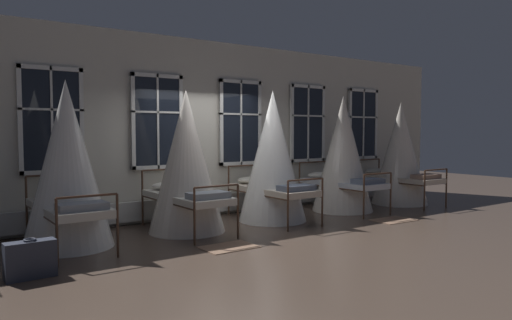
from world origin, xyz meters
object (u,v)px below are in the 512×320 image
Objects in this scene: cot_third at (187,163)px; suitcase_dark at (30,259)px; cot_second at (67,166)px; cot_fourth at (273,158)px; cot_fifth at (343,155)px; cot_sixth at (400,155)px.

cot_third reaches higher than suitcase_dark.
cot_fourth is (3.77, -0.03, 0.01)m from cot_second.
cot_fourth is 1.95m from cot_fifth.
cot_fifth reaches higher than cot_sixth.
cot_third is 3.77m from cot_fifth.
cot_fifth is (3.77, 0.02, 0.03)m from cot_third.
cot_fifth is 1.03× the size of cot_sixth.
cot_fourth is at bearing 13.94° from suitcase_dark.
cot_fourth is 4.82m from suitcase_dark.
cot_third is (1.95, 0.00, -0.02)m from cot_second.
suitcase_dark is at bearing 99.75° from cot_sixth.
cot_fourth is at bearing 90.85° from cot_sixth.
cot_sixth is 8.48m from suitcase_dark.
cot_sixth is (5.61, -0.05, -0.01)m from cot_third.
cot_second is 1.81m from suitcase_dark.
cot_sixth is at bearing 6.80° from suitcase_dark.
cot_sixth is (7.57, -0.05, -0.04)m from cot_second.
suitcase_dark is (-8.33, -1.27, -0.94)m from cot_sixth.
cot_fifth is at bearing 88.98° from cot_sixth.
cot_second is 0.99× the size of cot_fourth.
suitcase_dark is at bearing 149.80° from cot_second.
cot_second reaches higher than suitcase_dark.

